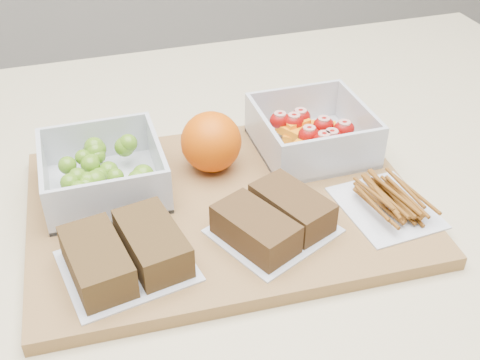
{
  "coord_description": "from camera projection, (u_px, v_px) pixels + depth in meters",
  "views": [
    {
      "loc": [
        -0.15,
        -0.51,
        1.32
      ],
      "look_at": [
        0.01,
        0.01,
        0.93
      ],
      "focal_mm": 45.0,
      "sensor_mm": 36.0,
      "label": 1
    }
  ],
  "objects": [
    {
      "name": "orange",
      "position": [
        211.0,
        142.0,
        0.69
      ],
      "size": [
        0.07,
        0.07,
        0.07
      ],
      "primitive_type": "sphere",
      "color": "#E75905",
      "rests_on": "cutting_board"
    },
    {
      "name": "sandwich_bag_left",
      "position": [
        125.0,
        253.0,
        0.57
      ],
      "size": [
        0.14,
        0.12,
        0.04
      ],
      "color": "silver",
      "rests_on": "cutting_board"
    },
    {
      "name": "fruit_container",
      "position": [
        311.0,
        134.0,
        0.73
      ],
      "size": [
        0.13,
        0.13,
        0.06
      ],
      "color": "silver",
      "rests_on": "cutting_board"
    },
    {
      "name": "cutting_board",
      "position": [
        224.0,
        206.0,
        0.67
      ],
      "size": [
        0.43,
        0.32,
        0.02
      ],
      "primitive_type": "cube",
      "rotation": [
        0.0,
        0.0,
        -0.05
      ],
      "color": "olive",
      "rests_on": "counter"
    },
    {
      "name": "grape_container",
      "position": [
        103.0,
        172.0,
        0.67
      ],
      "size": [
        0.13,
        0.13,
        0.05
      ],
      "color": "silver",
      "rests_on": "cutting_board"
    },
    {
      "name": "sandwich_bag_center",
      "position": [
        274.0,
        219.0,
        0.61
      ],
      "size": [
        0.14,
        0.14,
        0.03
      ],
      "color": "silver",
      "rests_on": "cutting_board"
    },
    {
      "name": "pretzel_bag",
      "position": [
        387.0,
        199.0,
        0.64
      ],
      "size": [
        0.1,
        0.12,
        0.02
      ],
      "color": "silver",
      "rests_on": "cutting_board"
    }
  ]
}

